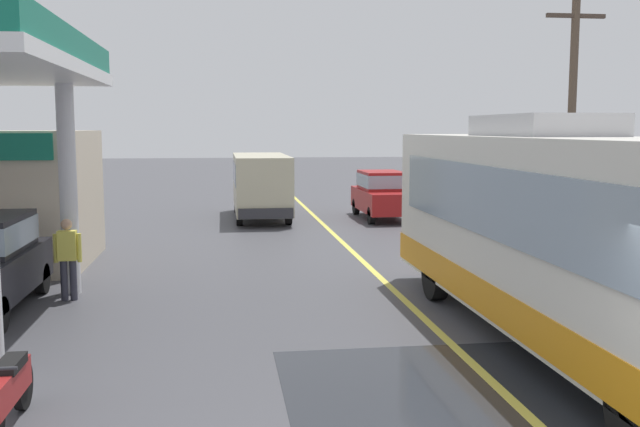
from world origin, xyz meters
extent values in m
plane|color=#424247|center=(0.00, 20.00, 0.00)|extent=(120.00, 120.00, 0.00)
cube|color=#D8CC4C|center=(0.00, 15.00, 0.00)|extent=(0.16, 50.00, 0.01)
cube|color=#26282D|center=(-0.74, 2.37, 0.00)|extent=(4.28, 5.97, 0.01)
cube|color=silver|center=(1.74, 5.06, 1.88)|extent=(2.50, 11.00, 2.90)
cube|color=orange|center=(1.74, 5.06, 0.77)|extent=(2.54, 11.04, 0.56)
cube|color=#8C9EAD|center=(0.47, 5.06, 2.33)|extent=(0.06, 9.35, 1.10)
cube|color=#B2B2B7|center=(1.74, 6.06, 3.51)|extent=(1.60, 2.80, 0.36)
cylinder|color=black|center=(0.64, 8.36, 0.50)|extent=(0.30, 1.00, 1.00)
cylinder|color=black|center=(2.84, 8.36, 0.50)|extent=(0.30, 1.00, 1.00)
cylinder|color=silver|center=(-6.79, 9.97, 2.30)|extent=(0.36, 0.36, 4.60)
cylinder|color=black|center=(-7.40, 10.00, 0.32)|extent=(0.20, 0.64, 0.64)
cube|color=#BFB799|center=(-2.13, 22.09, 1.39)|extent=(2.00, 6.00, 2.10)
cube|color=#8C9EAD|center=(-2.13, 22.09, 1.79)|extent=(2.04, 5.10, 0.80)
cube|color=#2D2D33|center=(-2.13, 19.04, 0.54)|extent=(1.90, 0.16, 0.36)
cylinder|color=black|center=(-3.01, 20.09, 0.38)|extent=(0.22, 0.76, 0.76)
cylinder|color=black|center=(-1.25, 20.09, 0.38)|extent=(0.22, 0.76, 0.76)
cylinder|color=black|center=(-3.01, 24.09, 0.38)|extent=(0.22, 0.76, 0.76)
cylinder|color=black|center=(-1.25, 24.09, 0.38)|extent=(0.22, 0.76, 0.76)
cylinder|color=black|center=(-6.11, 3.54, 0.30)|extent=(0.10, 0.60, 0.60)
cube|color=maroon|center=(-6.11, 2.94, 0.50)|extent=(0.20, 1.30, 0.36)
cube|color=black|center=(-6.11, 3.09, 0.72)|extent=(0.24, 0.60, 0.12)
cylinder|color=#33333F|center=(-6.81, 9.30, 0.41)|extent=(0.14, 0.14, 0.82)
cylinder|color=#33333F|center=(-6.63, 9.30, 0.41)|extent=(0.14, 0.14, 0.82)
cube|color=#D8CC4C|center=(-6.72, 9.30, 1.12)|extent=(0.36, 0.22, 0.60)
sphere|color=tan|center=(-6.72, 9.30, 1.55)|extent=(0.22, 0.22, 0.22)
cylinder|color=#D8CC4C|center=(-6.95, 9.30, 1.07)|extent=(0.09, 0.09, 0.58)
cylinder|color=#D8CC4C|center=(-6.49, 9.30, 1.07)|extent=(0.09, 0.09, 0.58)
cube|color=maroon|center=(2.49, 21.28, 0.72)|extent=(1.70, 4.20, 0.80)
cube|color=maroon|center=(2.49, 21.48, 1.47)|extent=(1.50, 2.31, 0.70)
cube|color=#8C9EAD|center=(2.49, 21.48, 1.47)|extent=(1.53, 2.35, 0.49)
cylinder|color=black|center=(1.74, 19.78, 0.32)|extent=(0.20, 0.64, 0.64)
cylinder|color=black|center=(3.24, 19.78, 0.32)|extent=(0.20, 0.64, 0.64)
cylinder|color=black|center=(1.74, 22.78, 0.32)|extent=(0.20, 0.64, 0.64)
cylinder|color=black|center=(3.24, 22.78, 0.32)|extent=(0.20, 0.64, 0.64)
cylinder|color=brown|center=(6.69, 14.73, 3.66)|extent=(0.24, 0.24, 7.32)
cube|color=#4C3D33|center=(6.69, 14.73, 6.72)|extent=(1.80, 0.12, 0.12)
camera|label=1|loc=(-3.63, -5.38, 3.45)|focal=40.07mm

